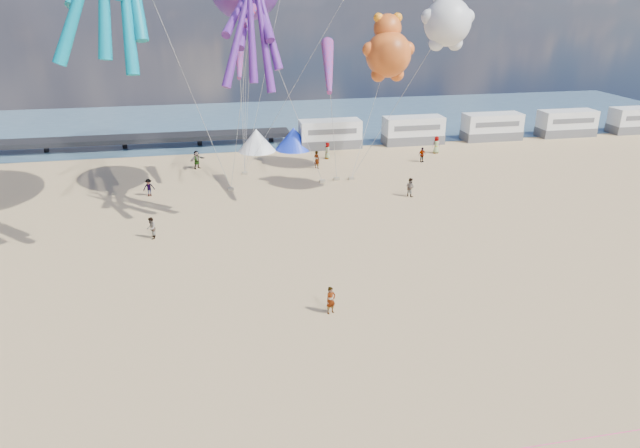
{
  "coord_description": "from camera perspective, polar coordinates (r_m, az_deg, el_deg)",
  "views": [
    {
      "loc": [
        -6.96,
        -19.64,
        15.59
      ],
      "look_at": [
        -1.87,
        6.0,
        5.03
      ],
      "focal_mm": 32.0,
      "sensor_mm": 36.0,
      "label": 1
    }
  ],
  "objects": [
    {
      "name": "beachgoer_6",
      "position": [
        61.63,
        11.55,
        7.77
      ],
      "size": [
        0.67,
        0.44,
        1.82
      ],
      "primitive_type": "imported",
      "rotation": [
        0.0,
        0.0,
        3.13
      ],
      "color": "#7F6659",
      "rests_on": "ground"
    },
    {
      "name": "tent_white",
      "position": [
        61.55,
        -6.37,
        8.34
      ],
      "size": [
        4.0,
        4.0,
        2.4
      ],
      "primitive_type": "cone",
      "color": "white",
      "rests_on": "ground"
    },
    {
      "name": "sandbag_d",
      "position": [
        51.65,
        1.68,
        4.55
      ],
      "size": [
        0.5,
        0.35,
        0.22
      ],
      "primitive_type": "cube",
      "color": "gray",
      "rests_on": "ground"
    },
    {
      "name": "beachgoer_7",
      "position": [
        47.75,
        8.98,
        3.66
      ],
      "size": [
        0.84,
        0.92,
        1.57
      ],
      "primitive_type": "imported",
      "rotation": [
        0.0,
        0.0,
        2.15
      ],
      "color": "#7F6659",
      "rests_on": "ground"
    },
    {
      "name": "motorhome_3",
      "position": [
        73.99,
        23.44,
        9.23
      ],
      "size": [
        6.6,
        2.5,
        3.0
      ],
      "primitive_type": "cube",
      "color": "silver",
      "rests_on": "ground"
    },
    {
      "name": "motorhome_2",
      "position": [
        69.11,
        16.81,
        9.31
      ],
      "size": [
        6.6,
        2.5,
        3.0
      ],
      "primitive_type": "cube",
      "color": "silver",
      "rests_on": "ground"
    },
    {
      "name": "kite_panda",
      "position": [
        44.43,
        12.63,
        19.11
      ],
      "size": [
        5.27,
        5.14,
        5.82
      ],
      "primitive_type": null,
      "rotation": [
        0.0,
        0.0,
        -0.38
      ],
      "color": "silver"
    },
    {
      "name": "beachgoer_4",
      "position": [
        56.12,
        -12.23,
        6.3
      ],
      "size": [
        1.09,
        0.96,
        1.76
      ],
      "primitive_type": "imported",
      "rotation": [
        0.0,
        0.0,
        0.64
      ],
      "color": "#7F6659",
      "rests_on": "ground"
    },
    {
      "name": "sandbag_a",
      "position": [
        49.47,
        -8.89,
        3.49
      ],
      "size": [
        0.5,
        0.35,
        0.22
      ],
      "primitive_type": "cube",
      "color": "gray",
      "rests_on": "ground"
    },
    {
      "name": "motorhome_0",
      "position": [
        62.63,
        1.01,
        8.99
      ],
      "size": [
        6.6,
        2.5,
        3.0
      ],
      "primitive_type": "cube",
      "color": "silver",
      "rests_on": "ground"
    },
    {
      "name": "beachgoer_3",
      "position": [
        58.06,
        10.17,
        6.84
      ],
      "size": [
        1.1,
        0.84,
        1.5
      ],
      "primitive_type": "imported",
      "rotation": [
        0.0,
        0.0,
        0.34
      ],
      "color": "#7F6659",
      "rests_on": "ground"
    },
    {
      "name": "motorhome_4",
      "position": [
        79.7,
        29.17,
        9.07
      ],
      "size": [
        6.6,
        2.5,
        3.0
      ],
      "primitive_type": "cube",
      "color": "silver",
      "rests_on": "ground"
    },
    {
      "name": "water",
      "position": [
        76.56,
        -5.88,
        10.15
      ],
      "size": [
        120.0,
        120.0,
        0.0
      ],
      "primitive_type": "plane",
      "color": "#3D5E76",
      "rests_on": "ground"
    },
    {
      "name": "windsock_mid",
      "position": [
        43.84,
        0.84,
        15.48
      ],
      "size": [
        2.2,
        6.85,
        6.78
      ],
      "primitive_type": null,
      "rotation": [
        0.0,
        0.0,
        -0.18
      ],
      "color": "red"
    },
    {
      "name": "windsock_left",
      "position": [
        41.56,
        -6.8,
        20.77
      ],
      "size": [
        2.81,
        6.58,
        6.52
      ],
      "primitive_type": null,
      "rotation": [
        0.0,
        0.0,
        -0.27
      ],
      "color": "red"
    },
    {
      "name": "motorhome_1",
      "position": [
        65.27,
        9.3,
        9.24
      ],
      "size": [
        6.6,
        2.5,
        3.0
      ],
      "primitive_type": "cube",
      "color": "silver",
      "rests_on": "ground"
    },
    {
      "name": "tent_blue",
      "position": [
        62.0,
        -2.65,
        8.55
      ],
      "size": [
        4.0,
        4.0,
        2.4
      ],
      "primitive_type": "cone",
      "color": "#1933CC",
      "rests_on": "ground"
    },
    {
      "name": "pier",
      "position": [
        68.6,
        -29.03,
        6.96
      ],
      "size": [
        60.0,
        3.0,
        0.5
      ],
      "primitive_type": "cube",
      "color": "black",
      "rests_on": "ground"
    },
    {
      "name": "windsock_right",
      "position": [
        47.8,
        -8.06,
        16.05
      ],
      "size": [
        1.4,
        5.28,
        5.22
      ],
      "primitive_type": null,
      "rotation": [
        0.0,
        0.0,
        -0.1
      ],
      "color": "red"
    },
    {
      "name": "sandbag_b",
      "position": [
        50.98,
        0.23,
        4.32
      ],
      "size": [
        0.5,
        0.35,
        0.22
      ],
      "primitive_type": "cube",
      "color": "gray",
      "rests_on": "ground"
    },
    {
      "name": "beachgoer_0",
      "position": [
        58.34,
        0.74,
        7.35
      ],
      "size": [
        0.41,
        0.62,
        1.68
      ],
      "primitive_type": "imported",
      "rotation": [
        0.0,
        0.0,
        4.73
      ],
      "color": "#7F6659",
      "rests_on": "ground"
    },
    {
      "name": "beachgoer_2",
      "position": [
        49.31,
        -16.73,
        3.52
      ],
      "size": [
        0.78,
        0.64,
        1.49
      ],
      "primitive_type": "imported",
      "rotation": [
        0.0,
        0.0,
        0.12
      ],
      "color": "#7F6659",
      "rests_on": "ground"
    },
    {
      "name": "beachgoer_5",
      "position": [
        54.97,
        -0.33,
        6.45
      ],
      "size": [
        1.41,
        1.56,
        1.73
      ],
      "primitive_type": "imported",
      "rotation": [
        0.0,
        0.0,
        2.26
      ],
      "color": "#7F6659",
      "rests_on": "ground"
    },
    {
      "name": "kite_teddy_orange",
      "position": [
        51.72,
        6.85,
        16.5
      ],
      "size": [
        6.1,
        5.95,
        6.76
      ],
      "primitive_type": null,
      "rotation": [
        0.0,
        0.0,
        -0.37
      ],
      "color": "#D55A1E"
    },
    {
      "name": "sandbag_c",
      "position": [
        51.78,
        3.15,
        4.57
      ],
      "size": [
        0.5,
        0.35,
        0.22
      ],
      "primitive_type": "cube",
      "color": "gray",
      "rests_on": "ground"
    },
    {
      "name": "standing_person",
      "position": [
        30.01,
        1.09,
        -7.63
      ],
      "size": [
        0.65,
        0.54,
        1.52
      ],
      "primitive_type": "imported",
      "rotation": [
        0.0,
        0.0,
        0.37
      ],
      "color": "tan",
      "rests_on": "ground"
    },
    {
      "name": "ground",
      "position": [
        26.02,
        6.85,
        -15.0
      ],
      "size": [
        120.0,
        120.0,
        0.0
      ],
      "primitive_type": "plane",
      "color": "tan",
      "rests_on": "ground"
    },
    {
      "name": "beachgoer_1",
      "position": [
        40.54,
        -16.52,
        -0.41
      ],
      "size": [
        0.49,
        0.75,
        1.53
      ],
      "primitive_type": "imported",
      "rotation": [
        0.0,
        0.0,
        4.71
      ],
      "color": "#7F6659",
      "rests_on": "ground"
    },
    {
      "name": "sandbag_e",
      "position": [
        53.72,
        -7.54,
        5.05
      ],
      "size": [
        0.5,
        0.35,
        0.22
      ],
      "primitive_type": "cube",
      "color": "gray",
      "rests_on": "ground"
    }
  ]
}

